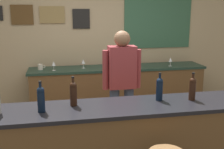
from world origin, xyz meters
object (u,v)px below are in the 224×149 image
at_px(bartender, 122,82).
at_px(wine_bottle_d, 159,88).
at_px(wine_bottle_b, 41,98).
at_px(wine_glass_a, 54,64).
at_px(wine_glass_c, 110,61).
at_px(coffee_mug, 40,67).
at_px(wine_bottle_c, 73,93).
at_px(wine_bottle_e, 192,88).
at_px(wine_glass_d, 170,60).
at_px(wine_glass_b, 83,62).

distance_m(bartender, wine_bottle_d, 0.82).
bearing_deg(bartender, wine_bottle_d, -72.91).
distance_m(wine_bottle_b, wine_glass_a, 1.99).
bearing_deg(wine_glass_a, wine_bottle_b, -92.74).
xyz_separation_m(bartender, wine_glass_c, (0.07, 1.21, 0.07)).
xyz_separation_m(wine_bottle_d, coffee_mug, (-1.36, 1.98, -0.11)).
distance_m(wine_bottle_c, wine_glass_a, 1.88).
bearing_deg(wine_bottle_b, coffee_mug, 93.41).
height_order(wine_bottle_e, wine_glass_d, wine_bottle_e).
height_order(bartender, wine_glass_a, bartender).
relative_size(bartender, wine_bottle_d, 5.29).
height_order(wine_bottle_e, wine_glass_c, wine_bottle_e).
bearing_deg(coffee_mug, wine_bottle_d, -55.52).
bearing_deg(wine_glass_d, wine_glass_c, 173.58).
bearing_deg(wine_glass_d, wine_bottle_b, -137.15).
bearing_deg(wine_bottle_c, wine_bottle_b, -158.36).
relative_size(bartender, wine_bottle_b, 5.29).
relative_size(wine_glass_b, coffee_mug, 1.24).
relative_size(wine_bottle_c, wine_glass_d, 1.97).
height_order(bartender, wine_bottle_d, bartender).
bearing_deg(wine_bottle_e, wine_glass_d, 74.07).
distance_m(wine_bottle_c, wine_bottle_d, 0.92).
relative_size(wine_bottle_d, wine_bottle_e, 1.00).
relative_size(wine_bottle_c, wine_bottle_e, 1.00).
distance_m(wine_bottle_b, wine_bottle_d, 1.24).
xyz_separation_m(wine_bottle_e, wine_glass_c, (-0.52, 2.04, -0.05)).
bearing_deg(wine_glass_c, wine_glass_b, -177.82).
height_order(wine_bottle_d, wine_glass_c, wine_bottle_d).
xyz_separation_m(wine_glass_d, coffee_mug, (-2.26, 0.12, -0.06)).
bearing_deg(wine_glass_c, wine_bottle_b, -116.86).
xyz_separation_m(wine_glass_b, wine_glass_c, (0.47, 0.02, 0.00)).
height_order(wine_bottle_b, coffee_mug, wine_bottle_b).
xyz_separation_m(wine_glass_a, wine_glass_d, (2.04, -0.01, 0.00)).
distance_m(bartender, wine_bottle_e, 1.02).
distance_m(wine_bottle_b, wine_glass_c, 2.36).
height_order(wine_glass_a, coffee_mug, wine_glass_a).
bearing_deg(wine_glass_c, wine_glass_d, -6.42).
bearing_deg(wine_bottle_d, wine_bottle_b, -174.42).
distance_m(wine_bottle_d, coffee_mug, 2.40).
relative_size(bartender, wine_glass_c, 10.45).
height_order(wine_bottle_c, coffee_mug, wine_bottle_c).
bearing_deg(wine_bottle_b, wine_bottle_c, 21.64).
height_order(wine_bottle_b, wine_glass_b, wine_bottle_b).
bearing_deg(wine_glass_c, wine_glass_a, -173.37).
relative_size(wine_glass_a, wine_glass_c, 1.00).
bearing_deg(wine_bottle_e, wine_bottle_b, -177.63).
xyz_separation_m(bartender, wine_bottle_c, (-0.68, -0.77, 0.12)).
bearing_deg(wine_glass_b, wine_glass_c, 2.18).
xyz_separation_m(bartender, wine_glass_a, (-0.90, 1.10, 0.07)).
relative_size(wine_bottle_d, wine_glass_d, 1.97).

